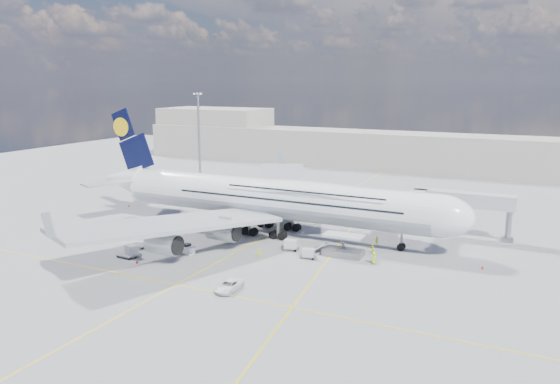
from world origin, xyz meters
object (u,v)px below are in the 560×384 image
at_px(cargo_loader, 342,248).
at_px(jet_bridge, 443,202).
at_px(dolly_nose_near, 291,245).
at_px(crew_wing, 170,228).
at_px(cone_wing_right_inner, 186,233).
at_px(dolly_row_b, 132,250).
at_px(catering_truck_outer, 275,181).
at_px(cone_wing_left_outer, 280,195).
at_px(cone_tail, 129,205).
at_px(catering_truck_inner, 241,201).
at_px(dolly_row_c, 175,245).
at_px(baggage_tug, 187,249).
at_px(cone_nose, 483,267).
at_px(crew_loader, 372,249).
at_px(crew_nose, 377,241).
at_px(crew_van, 374,258).
at_px(crew_tug, 259,253).
at_px(dolly_row_a, 126,255).
at_px(service_van, 229,286).
at_px(cone_wing_right_outer, 137,261).
at_px(light_mast, 199,137).
at_px(dolly_back, 139,245).
at_px(cone_wing_left_inner, 241,216).
at_px(airliner, 272,198).

bearing_deg(cargo_loader, jet_bridge, 54.25).
bearing_deg(dolly_nose_near, crew_wing, 170.63).
xyz_separation_m(dolly_nose_near, cone_wing_right_inner, (-21.95, 0.17, -0.69)).
xyz_separation_m(dolly_row_b, catering_truck_outer, (-3.91, 61.21, 1.07)).
bearing_deg(cone_wing_left_outer, cone_tail, -136.43).
distance_m(jet_bridge, catering_truck_inner, 45.23).
relative_size(dolly_row_c, crew_wing, 1.76).
distance_m(cargo_loader, cone_wing_right_inner, 30.92).
relative_size(baggage_tug, cone_nose, 5.09).
bearing_deg(crew_loader, crew_nose, 150.57).
relative_size(cargo_loader, dolly_row_c, 2.51).
bearing_deg(cone_nose, catering_truck_outer, 143.42).
height_order(crew_wing, cone_nose, crew_wing).
relative_size(crew_van, crew_tug, 1.20).
bearing_deg(baggage_tug, dolly_row_a, -130.25).
distance_m(catering_truck_outer, crew_van, 62.64).
height_order(jet_bridge, crew_nose, jet_bridge).
distance_m(catering_truck_outer, crew_loader, 57.77).
distance_m(dolly_row_b, crew_van, 39.63).
bearing_deg(dolly_row_a, jet_bridge, 41.53).
relative_size(catering_truck_outer, service_van, 1.61).
relative_size(dolly_row_a, crew_nose, 1.98).
height_order(dolly_row_c, dolly_nose_near, dolly_nose_near).
distance_m(cargo_loader, service_van, 23.29).
relative_size(dolly_nose_near, catering_truck_outer, 0.37).
bearing_deg(crew_loader, dolly_row_c, -107.33).
relative_size(jet_bridge, crew_tug, 11.42).
distance_m(baggage_tug, cone_wing_left_outer, 48.50).
bearing_deg(cone_wing_right_outer, cone_wing_right_inner, 99.19).
bearing_deg(dolly_row_b, cone_tail, 153.39).
xyz_separation_m(crew_wing, cone_nose, (56.00, 4.79, -0.69)).
bearing_deg(crew_van, cone_wing_right_outer, 69.10).
bearing_deg(dolly_row_c, dolly_nose_near, 33.07).
height_order(catering_truck_outer, cone_wing_left_outer, catering_truck_outer).
relative_size(dolly_row_b, cone_wing_right_outer, 5.68).
bearing_deg(crew_wing, catering_truck_outer, 29.30).
height_order(light_mast, crew_van, light_mast).
relative_size(dolly_back, catering_truck_outer, 0.42).
bearing_deg(cone_wing_left_outer, light_mast, 170.71).
height_order(baggage_tug, crew_van, crew_van).
xyz_separation_m(cone_wing_right_inner, cone_tail, (-25.62, 13.38, -0.02)).
bearing_deg(crew_wing, jet_bridge, -39.38).
height_order(catering_truck_outer, service_van, catering_truck_outer).
distance_m(baggage_tug, crew_wing, 13.69).
xyz_separation_m(catering_truck_inner, cone_nose, (53.62, -18.01, -1.59)).
bearing_deg(crew_van, crew_loader, -27.68).
relative_size(catering_truck_outer, cone_wing_right_inner, 14.37).
xyz_separation_m(catering_truck_outer, crew_wing, (0.89, -47.00, -1.15)).
bearing_deg(dolly_nose_near, cone_wing_left_inner, 129.65).
height_order(airliner, dolly_nose_near, airliner).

